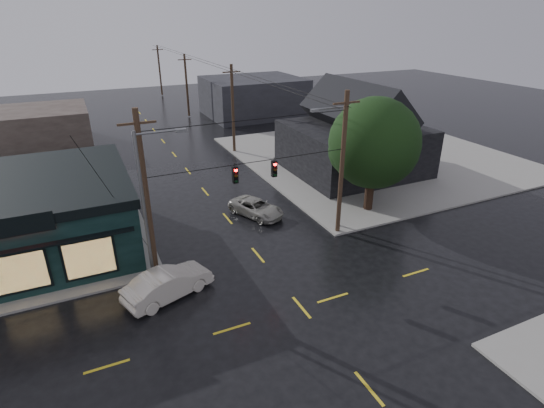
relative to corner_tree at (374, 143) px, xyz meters
name	(u,v)px	position (x,y,z in m)	size (l,w,h in m)	color
ground_plane	(301,307)	(-10.82, -8.70, -5.57)	(160.00, 160.00, 0.00)	black
sidewalk_ne	(373,156)	(9.18, 11.30, -5.50)	(28.00, 28.00, 0.15)	gray
ne_building	(355,127)	(4.18, 8.30, -1.10)	(12.60, 11.60, 8.75)	black
corner_tree	(374,143)	(0.00, 0.00, 0.00)	(6.96, 6.96, 8.92)	black
utility_pole_nw	(157,275)	(-17.32, -2.20, -5.57)	(2.00, 0.32, 10.15)	black
utility_pole_ne	(337,232)	(-4.32, -2.20, -5.57)	(2.00, 0.32, 10.15)	black
utility_pole_far_a	(234,152)	(-4.32, 19.30, -5.57)	(2.00, 0.32, 9.65)	black
utility_pole_far_b	(189,117)	(-4.32, 39.30, -5.57)	(2.00, 0.32, 9.15)	black
utility_pole_far_c	(162,96)	(-4.32, 59.30, -5.57)	(2.00, 0.32, 9.15)	black
span_signal_assembly	(255,171)	(-10.72, -2.20, 0.13)	(13.00, 0.48, 1.23)	black
streetlight_nw	(154,282)	(-17.62, -2.90, -5.57)	(5.40, 0.30, 9.15)	slate
streetlight_ne	(338,227)	(-3.82, -1.50, -5.57)	(5.40, 0.30, 9.15)	slate
bg_building_west	(34,128)	(-24.82, 31.30, -3.37)	(12.00, 10.00, 4.40)	#342925
bg_building_east	(253,97)	(5.18, 36.30, -2.77)	(14.00, 12.00, 5.60)	black
sedan_cream	(168,284)	(-17.08, -4.66, -4.74)	(1.76, 5.05, 1.66)	beige
suv_silver	(256,208)	(-8.55, 2.90, -4.92)	(2.15, 4.67, 1.30)	gray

